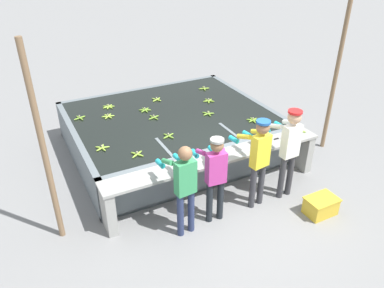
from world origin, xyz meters
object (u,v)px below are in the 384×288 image
Objects in this scene: banana_bunch_floating_8 at (209,101)px; banana_bunch_floating_10 at (80,118)px; worker_2 at (259,155)px; support_post_left at (44,150)px; support_post_right at (335,80)px; worker_1 at (215,172)px; banana_bunch_floating_4 at (204,88)px; banana_bunch_floating_9 at (145,110)px; crate at (321,206)px; banana_bunch_floating_1 at (157,100)px; banana_bunch_floating_12 at (154,117)px; knife_0 at (219,153)px; worker_0 at (184,183)px; banana_bunch_floating_0 at (108,107)px; knife_1 at (279,138)px; banana_bunch_floating_3 at (168,136)px; banana_bunch_floating_5 at (253,120)px; banana_bunch_floating_2 at (208,114)px; worker_3 at (289,145)px; banana_bunch_floating_7 at (102,148)px; banana_bunch_floating_11 at (108,116)px; banana_bunch_ledge_0 at (299,131)px; banana_bunch_floating_6 at (137,154)px.

banana_bunch_floating_8 and banana_bunch_floating_10 have the same top height.
support_post_left is (-3.25, 0.76, 0.58)m from worker_2.
support_post_right is at bearing 20.89° from worker_2.
worker_1 is 0.49× the size of support_post_left.
banana_bunch_floating_8 is (-0.29, -0.75, -0.00)m from banana_bunch_floating_4.
banana_bunch_floating_4 is 0.99× the size of banana_bunch_floating_9.
banana_bunch_floating_1 is at bearing 107.57° from crate.
support_post_left is (-2.36, -1.76, 0.74)m from banana_bunch_floating_12.
banana_bunch_floating_9 is (-0.92, 2.97, -0.16)m from worker_2.
banana_bunch_floating_12 reaches higher than knife_0.
worker_0 reaches higher than banana_bunch_floating_0.
banana_bunch_floating_12 is 0.79× the size of knife_1.
banana_bunch_floating_9 is at bearing -162.87° from banana_bunch_floating_4.
banana_bunch_floating_3 is at bearing 127.49° from crate.
banana_bunch_floating_12 is at bearing 78.07° from worker_0.
banana_bunch_floating_5 is 1.38m from banana_bunch_floating_8.
support_post_right reaches higher than banana_bunch_floating_2.
worker_0 is 2.64m from banana_bunch_floating_12.
banana_bunch_floating_2 and banana_bunch_floating_8 have the same top height.
banana_bunch_floating_9 is (-1.52, 0.19, -0.00)m from banana_bunch_floating_8.
support_post_right is (5.89, 0.25, 0.00)m from support_post_left.
banana_bunch_floating_12 reaches higher than crate.
worker_2 is at bearing 2.75° from worker_0.
banana_bunch_floating_12 is at bearing 162.32° from banana_bunch_floating_2.
banana_bunch_floating_5 is (1.38, -1.97, -0.00)m from banana_bunch_floating_1.
knife_1 is at bearing -64.25° from banana_bunch_floating_1.
worker_3 is 2.96m from banana_bunch_floating_12.
banana_bunch_floating_0 is 1.07× the size of banana_bunch_floating_1.
banana_bunch_floating_4 is at bearing 5.45° from banana_bunch_floating_10.
banana_bunch_floating_7 is 4.98m from support_post_right.
banana_bunch_floating_2 is 0.98× the size of banana_bunch_floating_11.
banana_bunch_ledge_0 is 0.53m from knife_1.
banana_bunch_floating_1 is at bearing 43.57° from banana_bunch_floating_9.
worker_2 is (0.85, 0.00, 0.08)m from worker_1.
worker_1 reaches higher than banana_bunch_floating_9.
banana_bunch_floating_2 is 2.18m from banana_bunch_floating_6.
banana_bunch_floating_3 is 0.97× the size of banana_bunch_ledge_0.
banana_bunch_floating_10 is at bearing 157.34° from banana_bunch_floating_2.
banana_bunch_floating_6 is 2.07m from banana_bunch_floating_10.
worker_0 is at bearing -106.05° from banana_bunch_floating_3.
support_post_left is at bearing -170.77° from banana_bunch_floating_5.
worker_3 reaches higher than worker_0.
banana_bunch_floating_0 is 0.52m from banana_bunch_floating_11.
crate is at bearing -39.00° from banana_bunch_floating_7.
worker_2 is 1.43m from crate.
worker_3 is at bearing -31.04° from knife_0.
crate is at bearing -91.52° from banana_bunch_floating_5.
worker_2 is 3.11m from banana_bunch_floating_9.
knife_0 is (0.55, -1.00, -0.01)m from banana_bunch_floating_3.
banana_bunch_floating_9 is (-0.46, -0.44, -0.00)m from banana_bunch_floating_1.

